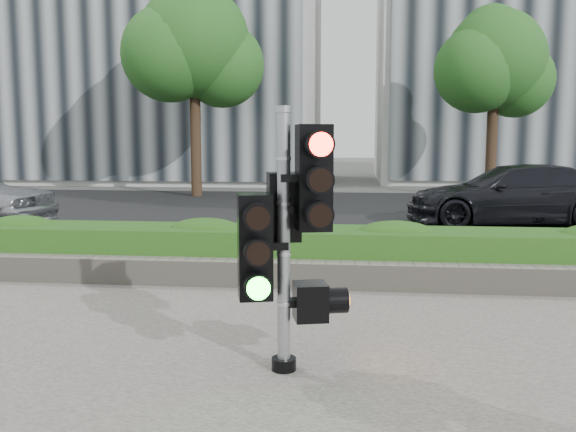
% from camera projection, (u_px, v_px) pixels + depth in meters
% --- Properties ---
extents(ground, '(120.00, 120.00, 0.00)m').
position_uv_depth(ground, '(261.00, 334.00, 6.17)').
color(ground, '#51514C').
rests_on(ground, ground).
extents(road, '(60.00, 13.00, 0.02)m').
position_uv_depth(road, '(320.00, 214.00, 16.03)').
color(road, black).
rests_on(road, ground).
extents(curb, '(60.00, 0.25, 0.12)m').
position_uv_depth(curb, '(293.00, 265.00, 9.27)').
color(curb, gray).
rests_on(curb, ground).
extents(stone_wall, '(12.00, 0.32, 0.34)m').
position_uv_depth(stone_wall, '(283.00, 274.00, 8.02)').
color(stone_wall, gray).
rests_on(stone_wall, sidewalk).
extents(hedge, '(12.00, 1.00, 0.68)m').
position_uv_depth(hedge, '(289.00, 252.00, 8.64)').
color(hedge, '#43922D').
rests_on(hedge, sidewalk).
extents(building_left, '(16.00, 9.00, 15.00)m').
position_uv_depth(building_left, '(148.00, 22.00, 28.90)').
color(building_left, '#B7B7B2').
rests_on(building_left, ground).
extents(building_right, '(18.00, 10.00, 12.00)m').
position_uv_depth(building_right, '(571.00, 54.00, 28.87)').
color(building_right, '#B7B7B2').
rests_on(building_right, ground).
extents(tree_left, '(4.61, 4.03, 7.34)m').
position_uv_depth(tree_left, '(194.00, 47.00, 20.39)').
color(tree_left, black).
rests_on(tree_left, ground).
extents(tree_right, '(4.10, 3.58, 6.53)m').
position_uv_depth(tree_right, '(494.00, 63.00, 20.35)').
color(tree_right, black).
rests_on(tree_right, ground).
extents(traffic_signal, '(0.80, 0.66, 2.20)m').
position_uv_depth(traffic_signal, '(287.00, 227.00, 5.02)').
color(traffic_signal, black).
rests_on(traffic_signal, sidewalk).
extents(car_dark, '(4.87, 2.31, 1.37)m').
position_uv_depth(car_dark, '(512.00, 195.00, 13.89)').
color(car_dark, black).
rests_on(car_dark, road).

